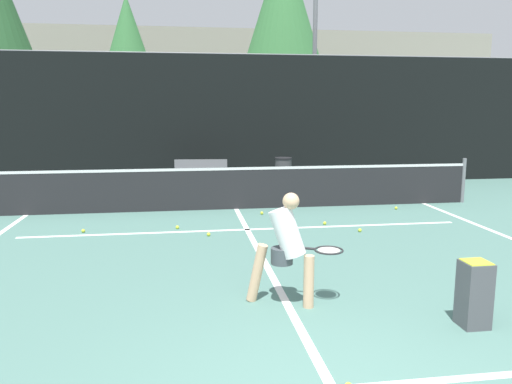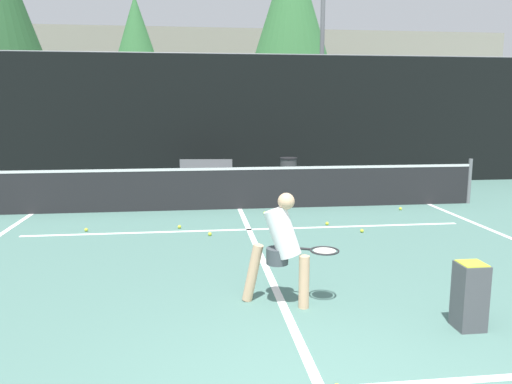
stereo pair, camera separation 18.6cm
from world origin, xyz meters
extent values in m
cube|color=white|center=(0.00, 6.02, 0.00)|extent=(8.25, 0.10, 0.01)
cube|color=white|center=(0.00, 4.26, 0.00)|extent=(0.10, 7.39, 0.01)
cylinder|color=slate|center=(5.50, 7.96, 0.53)|extent=(0.09, 0.09, 1.07)
cube|color=#232326|center=(0.00, 7.96, 0.47)|extent=(11.00, 0.02, 0.95)
cube|color=white|center=(0.00, 7.96, 0.92)|extent=(11.00, 0.03, 0.06)
cube|color=black|center=(0.00, 11.57, 1.88)|extent=(24.00, 0.06, 3.75)
cylinder|color=slate|center=(0.00, 11.57, 3.77)|extent=(24.00, 0.04, 0.04)
cylinder|color=#DBAD84|center=(0.23, 2.26, 0.31)|extent=(0.12, 0.12, 0.62)
cylinder|color=#DBAD84|center=(-0.34, 2.52, 0.35)|extent=(0.29, 0.22, 0.71)
cylinder|color=#3F474C|center=(-0.06, 2.39, 0.59)|extent=(0.26, 0.26, 0.19)
cylinder|color=white|center=(-0.01, 2.37, 0.87)|extent=(0.44, 0.35, 0.65)
sphere|color=#DBAD84|center=(0.03, 2.35, 1.24)|extent=(0.19, 0.19, 0.19)
cylinder|color=#262628|center=(0.21, 2.50, 0.64)|extent=(0.28, 0.16, 0.03)
torus|color=#262628|center=(0.49, 2.37, 0.64)|extent=(0.46, 0.46, 0.02)
cylinder|color=beige|center=(0.49, 2.37, 0.64)|extent=(0.35, 0.35, 0.01)
sphere|color=#D1E033|center=(0.48, 7.29, 0.03)|extent=(0.07, 0.07, 0.07)
sphere|color=#D1E033|center=(2.04, 5.54, 0.03)|extent=(0.07, 0.07, 0.07)
sphere|color=#D1E033|center=(1.56, 6.18, 0.03)|extent=(0.07, 0.07, 0.07)
sphere|color=#D1E033|center=(-0.75, 5.64, 0.03)|extent=(0.07, 0.07, 0.07)
sphere|color=#D1E033|center=(-3.02, 6.24, 0.03)|extent=(0.07, 0.07, 0.07)
sphere|color=#D1E033|center=(-1.30, 6.26, 0.03)|extent=(0.07, 0.07, 0.07)
sphere|color=#D1E033|center=(3.56, 7.38, 0.03)|extent=(0.07, 0.07, 0.07)
cube|color=#4C4C51|center=(1.81, 1.52, 0.35)|extent=(0.28, 0.28, 0.70)
cube|color=#D1E033|center=(1.81, 1.52, 0.68)|extent=(0.25, 0.25, 0.06)
cube|color=slate|center=(-0.70, 10.45, 0.44)|extent=(1.47, 0.50, 0.04)
cube|color=slate|center=(-0.68, 10.63, 0.65)|extent=(1.44, 0.19, 0.42)
cube|color=#333338|center=(-1.27, 10.51, 0.22)|extent=(0.06, 0.32, 0.44)
cube|color=#333338|center=(-0.13, 10.39, 0.22)|extent=(0.06, 0.32, 0.44)
cylinder|color=#3F3F42|center=(1.57, 10.35, 0.43)|extent=(0.46, 0.46, 0.87)
cylinder|color=black|center=(1.57, 10.35, 0.89)|extent=(0.48, 0.48, 0.04)
cube|color=silver|center=(-3.03, 15.56, 0.46)|extent=(1.74, 4.30, 0.92)
cube|color=#1E2328|center=(-3.03, 15.34, 1.23)|extent=(1.47, 2.58, 0.62)
cylinder|color=black|center=(-2.25, 16.93, 0.30)|extent=(0.18, 0.60, 0.60)
cylinder|color=black|center=(-2.25, 14.18, 0.30)|extent=(0.18, 0.60, 0.60)
cylinder|color=slate|center=(3.66, 15.11, 4.46)|extent=(0.16, 0.16, 8.91)
cylinder|color=brown|center=(3.28, 19.07, 1.97)|extent=(0.28, 0.28, 3.94)
cone|color=#38753D|center=(3.28, 19.07, 6.70)|extent=(3.55, 3.55, 5.52)
cylinder|color=brown|center=(-3.33, 18.99, 1.43)|extent=(0.28, 0.28, 2.86)
cone|color=#38753D|center=(-3.33, 18.99, 4.86)|extent=(2.57, 2.57, 4.00)
cube|color=gray|center=(0.00, 27.73, 3.37)|extent=(36.00, 2.40, 6.75)
camera|label=1|loc=(-1.17, -3.05, 2.28)|focal=35.00mm
camera|label=2|loc=(-0.98, -3.07, 2.28)|focal=35.00mm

